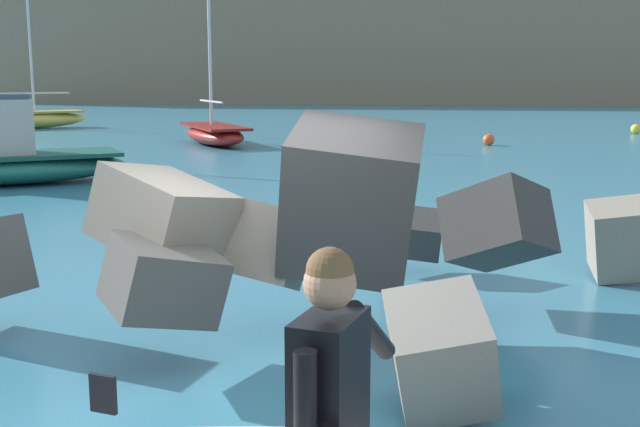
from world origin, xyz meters
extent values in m
plane|color=teal|center=(0.00, 0.00, 0.00)|extent=(400.00, 400.00, 0.00)
cube|color=gray|center=(4.16, 3.77, 0.57)|extent=(1.03, 0.95, 1.14)
cube|color=#3D3A38|center=(1.40, 3.85, 0.56)|extent=(0.84, 0.78, 0.73)
cube|color=#4C4944|center=(-0.79, 0.02, 0.84)|extent=(1.31, 1.19, 0.91)
cube|color=gray|center=(-0.99, 0.65, 1.32)|extent=(1.55, 1.37, 1.08)
cube|color=#3D3A38|center=(2.36, 2.21, 1.01)|extent=(1.39, 1.47, 1.30)
cube|color=slate|center=(1.66, -0.72, 0.55)|extent=(0.95, 1.13, 1.10)
cube|color=gray|center=(-0.06, 1.05, 0.97)|extent=(0.98, 0.96, 1.04)
cube|color=#3D3A38|center=(0.82, 0.97, 1.47)|extent=(1.41, 1.47, 1.70)
cube|color=black|center=(1.13, -3.63, 1.44)|extent=(0.31, 0.42, 0.60)
sphere|color=#A87A5B|center=(1.13, -3.63, 1.87)|extent=(0.21, 0.21, 0.21)
sphere|color=brown|center=(1.13, -3.63, 1.92)|extent=(0.19, 0.19, 0.19)
cylinder|color=black|center=(1.27, -3.28, 1.56)|extent=(0.22, 0.53, 0.41)
cylinder|color=black|center=(1.06, -3.88, 1.40)|extent=(0.09, 0.09, 0.56)
cube|color=black|center=(0.22, -3.74, 1.41)|extent=(0.12, 0.05, 0.16)
ellipsoid|color=#EAC64C|center=(-17.96, 30.16, 0.43)|extent=(5.44, 5.12, 0.85)
cube|color=#AF9539|center=(-17.96, 30.16, 0.81)|extent=(5.00, 4.71, 0.10)
cylinder|color=silver|center=(-17.63, 30.46, 4.54)|extent=(0.12, 0.12, 7.37)
cylinder|color=silver|center=(-17.63, 30.46, 1.75)|extent=(2.71, 2.46, 0.08)
ellipsoid|color=maroon|center=(-6.36, 22.73, 0.37)|extent=(4.10, 5.29, 0.74)
cube|color=maroon|center=(-6.36, 22.73, 0.70)|extent=(3.77, 4.87, 0.10)
cylinder|color=silver|center=(-6.55, 23.07, 3.09)|extent=(0.12, 0.12, 4.70)
cylinder|color=silver|center=(-6.55, 23.07, 1.64)|extent=(1.64, 2.69, 0.08)
ellipsoid|color=#1E6656|center=(-8.40, 11.54, 0.37)|extent=(5.62, 4.69, 0.74)
cube|color=#164C41|center=(-8.40, 11.54, 0.70)|extent=(5.17, 4.31, 0.10)
sphere|color=yellow|center=(11.26, 30.57, 0.22)|extent=(0.44, 0.44, 0.44)
sphere|color=#E54C1E|center=(4.10, 23.68, 0.22)|extent=(0.44, 0.44, 0.44)
cube|color=#847056|center=(-5.06, 77.42, 5.98)|extent=(71.45, 30.50, 11.96)
camera|label=1|loc=(1.46, -6.54, 2.67)|focal=43.71mm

